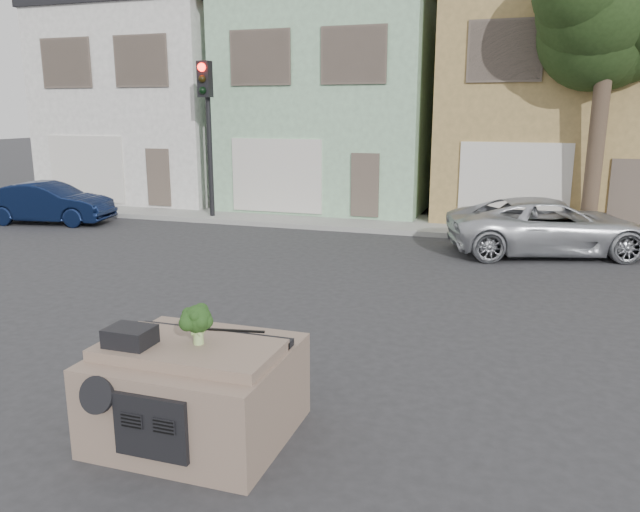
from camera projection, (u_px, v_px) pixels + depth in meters
The scene contains 13 objects.
ground_plane at pixel (294, 342), 9.80m from camera, with size 120.00×120.00×0.00m, color #303033.
sidewalk at pixel (412, 224), 19.48m from camera, with size 40.00×3.00×0.15m, color gray.
townhouse_white at pixel (168, 105), 25.70m from camera, with size 7.20×8.20×7.55m, color silver.
townhouse_mint at pixel (342, 104), 23.41m from camera, with size 7.20×8.20×7.55m, color #93C199.
townhouse_tan at pixel (554, 104), 21.11m from camera, with size 7.20×8.20×7.55m, color #A3864D.
navy_sedan at pixel (50, 223), 20.08m from camera, with size 1.40×4.00×1.32m, color #0B1634.
silver_pickup at pixel (548, 254), 15.83m from camera, with size 2.34×5.07×1.41m, color silver.
traffic_signal at pixel (208, 142), 19.98m from camera, with size 0.40×0.40×5.10m, color black.
tree_near at pixel (602, 83), 16.35m from camera, with size 4.40×4.00×8.50m, color #203515.
car_dashboard at pixel (198, 388), 6.90m from camera, with size 2.00×1.80×1.12m, color #7D6757.
instrument_hump at pixel (130, 336), 6.60m from camera, with size 0.48×0.38×0.20m, color black.
wiper_arm at pixel (234, 330), 7.03m from camera, with size 0.70×0.03×0.02m, color black.
broccoli at pixel (198, 324), 6.61m from camera, with size 0.36×0.36×0.44m, color #1A3512.
Camera 1 is at (3.29, -8.63, 3.55)m, focal length 35.00 mm.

